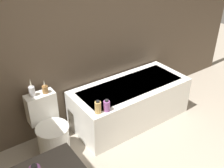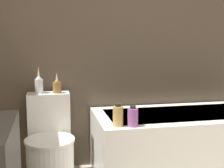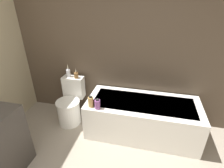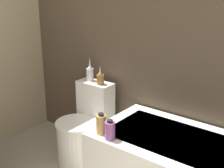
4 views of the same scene
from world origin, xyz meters
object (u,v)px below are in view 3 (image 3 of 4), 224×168
Objects in this scene: vase_silver at (76,75)px; shampoo_bottle_short at (97,104)px; shampoo_bottle_tall at (91,102)px; vase_gold at (68,72)px; bathtub at (142,117)px; toilet at (70,105)px.

vase_silver reaches higher than shampoo_bottle_short.
vase_silver reaches higher than shampoo_bottle_tall.
bathtub is at bearing -10.57° from vase_gold.
toilet is (-1.23, 0.03, 0.02)m from bathtub.
toilet is at bearing 150.90° from shampoo_bottle_short.
vase_gold reaches higher than vase_silver.
shampoo_bottle_tall is 1.09× the size of shampoo_bottle_short.
toilet is at bearing -70.39° from vase_gold.
toilet is 0.54m from vase_silver.
shampoo_bottle_short is at bearing -29.10° from toilet.
shampoo_bottle_tall is (0.58, -0.53, -0.18)m from vase_gold.
toilet is at bearing -111.88° from vase_silver.
toilet reaches higher than shampoo_bottle_short.
vase_silver is at bearing 169.23° from bathtub.
vase_gold is 0.90m from shampoo_bottle_short.
shampoo_bottle_tall is (0.43, -0.50, -0.16)m from vase_silver.
bathtub is 1.23m from toilet.
shampoo_bottle_short is (0.11, -0.03, -0.01)m from shampoo_bottle_tall.
vase_gold is 0.15m from vase_silver.
shampoo_bottle_tall is at bearing -49.57° from vase_silver.
shampoo_bottle_short is at bearing -38.85° from vase_gold.
vase_gold reaches higher than bathtub.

